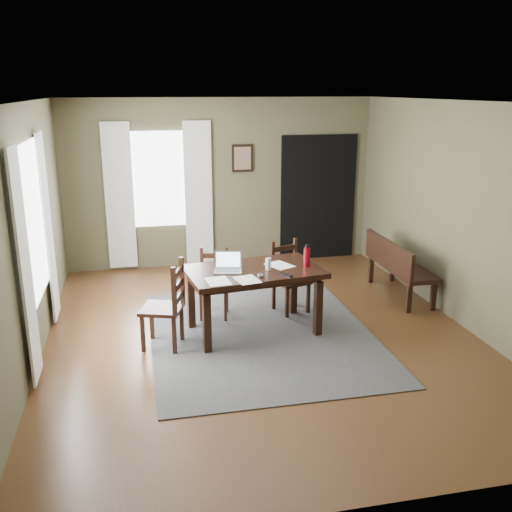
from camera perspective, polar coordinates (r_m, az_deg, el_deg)
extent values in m
cube|color=#492C16|center=(6.89, 0.53, -7.94)|extent=(5.00, 6.00, 0.01)
cube|color=brown|center=(9.34, -3.52, 7.27)|extent=(5.00, 0.02, 2.70)
cube|color=brown|center=(3.72, 10.85, -7.51)|extent=(5.00, 0.02, 2.70)
cube|color=brown|center=(6.39, -21.88, 1.78)|extent=(0.02, 6.00, 2.70)
cube|color=brown|center=(7.39, 19.87, 3.86)|extent=(0.02, 6.00, 2.70)
cube|color=white|center=(6.27, 0.60, 15.19)|extent=(5.00, 6.00, 0.02)
cube|color=#393939|center=(6.88, 0.53, -7.86)|extent=(2.60, 3.20, 0.01)
cube|color=black|center=(6.71, -0.25, -1.56)|extent=(1.68, 1.14, 0.06)
cube|color=black|center=(6.73, -0.25, -2.03)|extent=(1.49, 0.96, 0.05)
cube|color=black|center=(6.34, -4.93, -6.76)|extent=(0.09, 0.09, 0.67)
cube|color=black|center=(7.00, -6.51, -4.52)|extent=(0.09, 0.09, 0.67)
cube|color=black|center=(6.79, 6.23, -5.20)|extent=(0.09, 0.09, 0.67)
cube|color=black|center=(7.41, 3.75, -3.25)|extent=(0.09, 0.09, 0.67)
cube|color=black|center=(6.50, -9.40, -5.23)|extent=(0.56, 0.56, 0.04)
cube|color=black|center=(6.79, -10.37, -6.44)|extent=(0.05, 0.05, 0.43)
cube|color=black|center=(6.70, -7.43, -6.62)|extent=(0.05, 0.05, 0.43)
cube|color=black|center=(6.48, -11.25, -7.65)|extent=(0.05, 0.05, 0.43)
cube|color=black|center=(6.39, -8.17, -7.86)|extent=(0.05, 0.05, 0.43)
cube|color=black|center=(6.52, -7.40, -2.41)|extent=(0.06, 0.06, 0.54)
cube|color=black|center=(6.18, -8.20, -3.53)|extent=(0.06, 0.06, 0.54)
cube|color=black|center=(6.40, -7.74, -4.19)|extent=(0.13, 0.32, 0.07)
cube|color=black|center=(6.35, -7.79, -2.96)|extent=(0.13, 0.32, 0.07)
cube|color=black|center=(6.30, -7.84, -1.70)|extent=(0.13, 0.32, 0.07)
cube|color=black|center=(7.28, -4.23, -3.16)|extent=(0.45, 0.45, 0.04)
cube|color=black|center=(7.22, -5.51, -5.08)|extent=(0.04, 0.04, 0.37)
cube|color=black|center=(7.50, -5.28, -4.22)|extent=(0.04, 0.04, 0.37)
cube|color=black|center=(7.19, -3.06, -5.11)|extent=(0.04, 0.04, 0.37)
cube|color=black|center=(7.48, -2.92, -4.24)|extent=(0.04, 0.04, 0.37)
cube|color=black|center=(7.38, -5.43, -0.91)|extent=(0.05, 0.05, 0.47)
cube|color=black|center=(7.35, -2.90, -0.91)|extent=(0.05, 0.05, 0.47)
cube|color=black|center=(7.40, -4.14, -1.85)|extent=(0.28, 0.08, 0.06)
cube|color=black|center=(7.36, -4.16, -0.91)|extent=(0.28, 0.08, 0.06)
cube|color=black|center=(7.32, -4.18, 0.04)|extent=(0.28, 0.08, 0.06)
cube|color=black|center=(7.44, 3.54, -2.50)|extent=(0.51, 0.51, 0.04)
cube|color=black|center=(7.30, 3.11, -4.68)|extent=(0.05, 0.05, 0.40)
cube|color=black|center=(7.56, 1.79, -3.90)|extent=(0.05, 0.05, 0.40)
cube|color=black|center=(7.47, 5.25, -4.23)|extent=(0.05, 0.05, 0.40)
cube|color=black|center=(7.72, 3.88, -3.48)|extent=(0.05, 0.05, 0.40)
cube|color=black|center=(7.42, 1.68, -0.40)|extent=(0.05, 0.05, 0.50)
cube|color=black|center=(7.59, 3.93, -0.03)|extent=(0.05, 0.05, 0.50)
cube|color=black|center=(7.54, 2.80, -1.20)|extent=(0.29, 0.11, 0.07)
cube|color=black|center=(7.50, 2.82, -0.22)|extent=(0.29, 0.11, 0.07)
cube|color=black|center=(7.47, 2.83, 0.78)|extent=(0.29, 0.11, 0.07)
cube|color=black|center=(8.25, 14.32, -1.00)|extent=(0.46, 1.44, 0.06)
cube|color=black|center=(7.89, 17.31, -3.84)|extent=(0.06, 0.06, 0.40)
cube|color=black|center=(7.73, 15.03, -4.08)|extent=(0.06, 0.06, 0.40)
cube|color=black|center=(8.93, 13.49, -1.18)|extent=(0.06, 0.06, 0.40)
cube|color=black|center=(8.78, 11.43, -1.34)|extent=(0.06, 0.06, 0.40)
cube|color=black|center=(8.11, 13.11, 0.29)|extent=(0.05, 1.44, 0.35)
cube|color=#B7B7BC|center=(6.61, -2.81, -1.52)|extent=(0.36, 0.28, 0.02)
cube|color=#B7B7BC|center=(6.68, -2.80, -0.34)|extent=(0.32, 0.12, 0.21)
cube|color=silver|center=(6.68, -2.80, -0.36)|extent=(0.28, 0.09, 0.17)
cube|color=#3F3F42|center=(6.59, -2.82, -1.47)|extent=(0.29, 0.18, 0.00)
cube|color=#3F3F42|center=(6.42, 0.45, -1.99)|extent=(0.05, 0.09, 0.03)
cube|color=black|center=(6.47, 2.98, -1.89)|extent=(0.14, 0.17, 0.02)
cylinder|color=silver|center=(6.66, 1.23, -0.80)|extent=(0.07, 0.07, 0.14)
cylinder|color=#A20C1A|center=(6.79, 5.11, -0.11)|extent=(0.09, 0.09, 0.23)
cylinder|color=black|center=(6.75, 5.14, 0.99)|extent=(0.05, 0.05, 0.04)
cube|color=white|center=(6.29, -3.81, -2.53)|extent=(0.27, 0.34, 0.00)
cube|color=white|center=(6.84, 2.38, -0.93)|extent=(0.36, 0.39, 0.00)
cube|color=white|center=(6.33, -0.88, -2.39)|extent=(0.29, 0.35, 0.00)
cube|color=white|center=(6.56, -21.44, 3.08)|extent=(0.01, 1.30, 1.70)
cube|color=white|center=(9.20, -9.72, 7.56)|extent=(1.00, 0.01, 1.50)
cube|color=silver|center=(5.83, -22.08, -1.12)|extent=(0.03, 0.48, 2.30)
cube|color=silver|center=(7.40, -20.08, 2.65)|extent=(0.03, 0.48, 2.30)
cube|color=silver|center=(9.21, -13.51, 5.76)|extent=(0.44, 0.03, 2.30)
cube|color=silver|center=(9.26, -5.78, 6.19)|extent=(0.44, 0.03, 2.30)
cube|color=black|center=(9.31, -1.37, 9.76)|extent=(0.34, 0.03, 0.44)
cube|color=brown|center=(9.30, -1.35, 9.75)|extent=(0.27, 0.01, 0.36)
cube|color=black|center=(9.74, 6.23, 5.80)|extent=(1.30, 0.03, 2.10)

